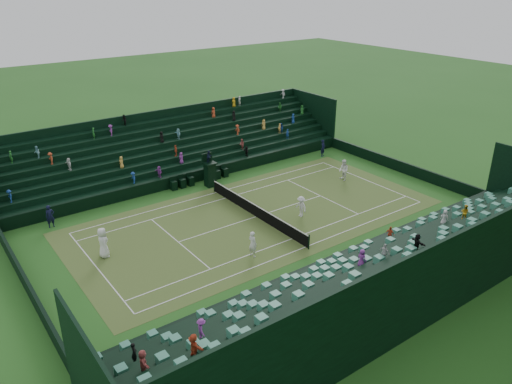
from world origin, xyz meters
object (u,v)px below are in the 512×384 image
Objects in this scene: player_far_west at (344,170)px; player_far_east at (301,206)px; umpire_chair at (210,171)px; player_near_east at (253,244)px; player_near_west at (103,243)px; tennis_net at (256,210)px.

player_far_west is 8.20m from player_far_east.
umpire_chair reaches higher than player_near_east.
player_near_west is 1.26× the size of player_far_east.
umpire_chair is 9.17m from player_far_east.
umpire_chair is 1.78× the size of player_near_east.
player_near_east is 6.65m from player_far_east.
umpire_chair is 1.70× the size of player_far_west.
player_far_west is at bearing -77.66° from player_near_east.
player_near_east is (5.46, 7.57, -0.12)m from player_near_west.
tennis_net is at bearing -67.94° from player_far_west.
tennis_net is 10.38m from player_far_west.
player_near_east is at bearing -52.82° from player_far_west.
player_far_east is (2.94, 13.73, -0.21)m from player_near_west.
player_far_east is at bearing -77.96° from player_near_east.
player_near_east is (11.35, -3.77, -0.46)m from umpire_chair.
player_far_east reaches higher than tennis_net.
player_near_west is 21.29m from player_far_west.
player_far_west reaches higher than player_far_east.
umpire_chair is at bearing 177.22° from tennis_net.
tennis_net is 5.83× the size of player_near_west.
player_far_west is at bearing 60.34° from umpire_chair.
umpire_chair is 1.56× the size of player_near_west.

